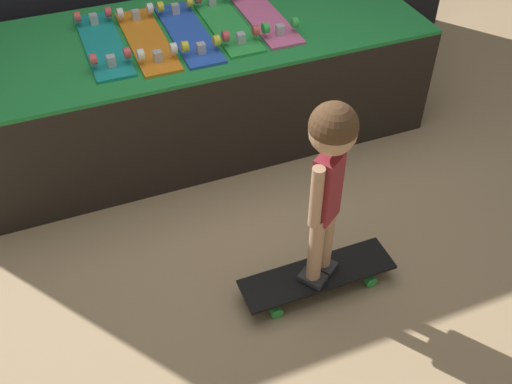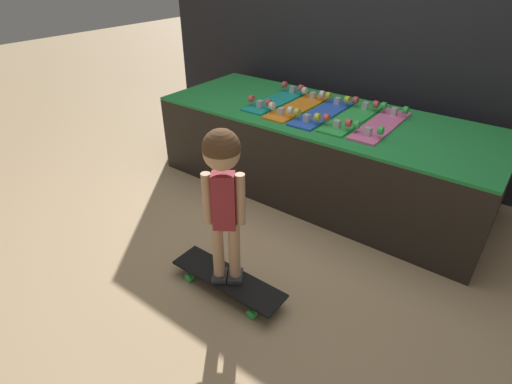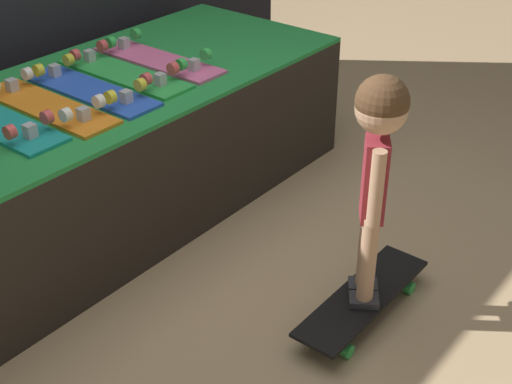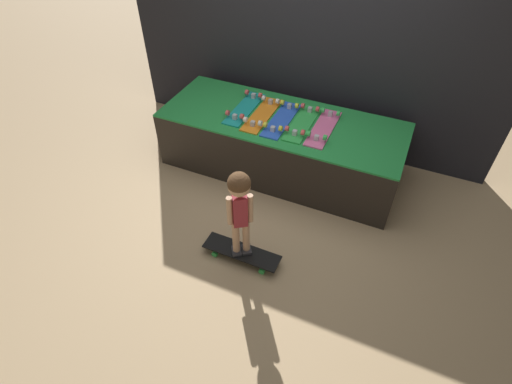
{
  "view_description": "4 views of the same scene",
  "coord_description": "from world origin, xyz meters",
  "px_view_note": "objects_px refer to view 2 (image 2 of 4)",
  "views": [
    {
      "loc": [
        -0.71,
        -2.14,
        2.12
      ],
      "look_at": [
        0.01,
        -0.32,
        0.32
      ],
      "focal_mm": 42.0,
      "sensor_mm": 36.0,
      "label": 1
    },
    {
      "loc": [
        1.27,
        -1.91,
        1.65
      ],
      "look_at": [
        0.01,
        -0.22,
        0.37
      ],
      "focal_mm": 28.0,
      "sensor_mm": 36.0,
      "label": 2
    },
    {
      "loc": [
        -1.73,
        -1.68,
        1.81
      ],
      "look_at": [
        0.12,
        -0.19,
        0.38
      ],
      "focal_mm": 50.0,
      "sensor_mm": 36.0,
      "label": 3
    },
    {
      "loc": [
        1.17,
        -2.63,
        2.84
      ],
      "look_at": [
        0.1,
        -0.24,
        0.4
      ],
      "focal_mm": 28.0,
      "sensor_mm": 36.0,
      "label": 4
    }
  ],
  "objects_px": {
    "skateboard_blue_on_rack": "(323,112)",
    "skateboard_on_floor": "(228,280)",
    "skateboard_green_on_rack": "(352,117)",
    "child": "(223,181)",
    "skateboard_orange_on_rack": "(298,106)",
    "skateboard_teal_on_rack": "(277,99)",
    "skateboard_pink_on_rack": "(381,124)"
  },
  "relations": [
    {
      "from": "skateboard_teal_on_rack",
      "to": "child",
      "type": "height_order",
      "value": "child"
    },
    {
      "from": "skateboard_green_on_rack",
      "to": "skateboard_on_floor",
      "type": "relative_size",
      "value": 1.0
    },
    {
      "from": "skateboard_on_floor",
      "to": "child",
      "type": "bearing_deg",
      "value": 104.04
    },
    {
      "from": "skateboard_teal_on_rack",
      "to": "skateboard_orange_on_rack",
      "type": "bearing_deg",
      "value": -10.03
    },
    {
      "from": "skateboard_orange_on_rack",
      "to": "skateboard_on_floor",
      "type": "xyz_separation_m",
      "value": [
        0.37,
        -1.29,
        -0.57
      ]
    },
    {
      "from": "skateboard_teal_on_rack",
      "to": "skateboard_on_floor",
      "type": "xyz_separation_m",
      "value": [
        0.59,
        -1.33,
        -0.57
      ]
    },
    {
      "from": "child",
      "to": "skateboard_on_floor",
      "type": "bearing_deg",
      "value": -109.94
    },
    {
      "from": "skateboard_green_on_rack",
      "to": "skateboard_pink_on_rack",
      "type": "distance_m",
      "value": 0.21
    },
    {
      "from": "skateboard_pink_on_rack",
      "to": "skateboard_on_floor",
      "type": "xyz_separation_m",
      "value": [
        -0.27,
        -1.31,
        -0.57
      ]
    },
    {
      "from": "skateboard_blue_on_rack",
      "to": "skateboard_orange_on_rack",
      "type": "bearing_deg",
      "value": 178.94
    },
    {
      "from": "skateboard_pink_on_rack",
      "to": "skateboard_on_floor",
      "type": "distance_m",
      "value": 1.46
    },
    {
      "from": "skateboard_orange_on_rack",
      "to": "skateboard_green_on_rack",
      "type": "height_order",
      "value": "same"
    },
    {
      "from": "skateboard_blue_on_rack",
      "to": "skateboard_teal_on_rack",
      "type": "bearing_deg",
      "value": 174.42
    },
    {
      "from": "child",
      "to": "skateboard_green_on_rack",
      "type": "bearing_deg",
      "value": 53.53
    },
    {
      "from": "skateboard_green_on_rack",
      "to": "child",
      "type": "bearing_deg",
      "value": -92.48
    },
    {
      "from": "skateboard_teal_on_rack",
      "to": "child",
      "type": "xyz_separation_m",
      "value": [
        0.59,
        -1.33,
        0.06
      ]
    },
    {
      "from": "skateboard_green_on_rack",
      "to": "skateboard_on_floor",
      "type": "distance_m",
      "value": 1.43
    },
    {
      "from": "skateboard_blue_on_rack",
      "to": "skateboard_green_on_rack",
      "type": "bearing_deg",
      "value": 6.58
    },
    {
      "from": "skateboard_teal_on_rack",
      "to": "skateboard_blue_on_rack",
      "type": "height_order",
      "value": "same"
    },
    {
      "from": "skateboard_green_on_rack",
      "to": "child",
      "type": "xyz_separation_m",
      "value": [
        -0.06,
        -1.31,
        0.06
      ]
    },
    {
      "from": "skateboard_teal_on_rack",
      "to": "skateboard_green_on_rack",
      "type": "bearing_deg",
      "value": -1.53
    },
    {
      "from": "skateboard_teal_on_rack",
      "to": "skateboard_green_on_rack",
      "type": "xyz_separation_m",
      "value": [
        0.64,
        -0.02,
        0.0
      ]
    },
    {
      "from": "skateboard_blue_on_rack",
      "to": "skateboard_pink_on_rack",
      "type": "bearing_deg",
      "value": 3.96
    },
    {
      "from": "skateboard_orange_on_rack",
      "to": "skateboard_pink_on_rack",
      "type": "bearing_deg",
      "value": 2.29
    },
    {
      "from": "child",
      "to": "skateboard_orange_on_rack",
      "type": "bearing_deg",
      "value": 72.13
    },
    {
      "from": "skateboard_orange_on_rack",
      "to": "child",
      "type": "relative_size",
      "value": 0.78
    },
    {
      "from": "skateboard_orange_on_rack",
      "to": "skateboard_green_on_rack",
      "type": "xyz_separation_m",
      "value": [
        0.43,
        0.02,
        0.0
      ]
    },
    {
      "from": "skateboard_blue_on_rack",
      "to": "skateboard_pink_on_rack",
      "type": "xyz_separation_m",
      "value": [
        0.43,
        0.03,
        0.0
      ]
    },
    {
      "from": "skateboard_orange_on_rack",
      "to": "skateboard_teal_on_rack",
      "type": "bearing_deg",
      "value": 169.97
    },
    {
      "from": "skateboard_blue_on_rack",
      "to": "skateboard_on_floor",
      "type": "height_order",
      "value": "skateboard_blue_on_rack"
    },
    {
      "from": "skateboard_pink_on_rack",
      "to": "skateboard_on_floor",
      "type": "bearing_deg",
      "value": -101.66
    },
    {
      "from": "skateboard_orange_on_rack",
      "to": "skateboard_on_floor",
      "type": "relative_size",
      "value": 1.0
    }
  ]
}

